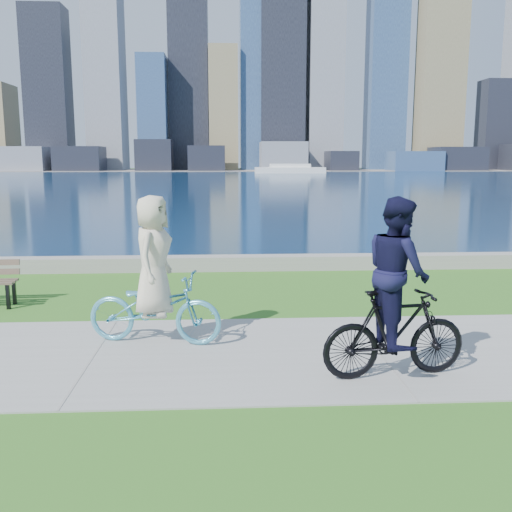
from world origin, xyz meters
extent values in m
plane|color=#2A6019|center=(0.00, 0.00, 0.00)|extent=(320.00, 320.00, 0.00)
cube|color=gray|center=(0.00, 0.00, 0.01)|extent=(80.00, 3.50, 0.02)
cube|color=gray|center=(0.00, 6.20, 0.17)|extent=(90.00, 0.50, 0.35)
cube|color=#0B2548|center=(0.00, 72.00, 0.00)|extent=(320.00, 131.00, 0.01)
cube|color=gray|center=(0.00, 130.00, 0.06)|extent=(320.00, 30.00, 0.12)
cube|color=slate|center=(-42.24, 120.56, 2.64)|extent=(11.97, 8.41, 5.27)
cube|color=black|center=(-29.36, 120.19, 2.66)|extent=(9.89, 8.57, 5.33)
cube|color=black|center=(-13.28, 120.63, 3.42)|extent=(7.85, 6.66, 6.84)
cube|color=black|center=(-1.75, 119.26, 2.75)|extent=(7.98, 6.37, 5.50)
cube|color=slate|center=(15.19, 120.60, 3.19)|extent=(10.12, 8.31, 6.38)
cube|color=black|center=(28.49, 122.04, 2.19)|extent=(6.38, 9.44, 4.38)
cube|color=navy|center=(44.49, 119.14, 2.16)|extent=(10.98, 8.37, 4.32)
cube|color=black|center=(54.58, 119.94, 2.64)|extent=(10.90, 8.64, 5.27)
cube|color=olive|center=(-50.77, 132.96, 9.92)|extent=(6.07, 10.55, 19.85)
cube|color=black|center=(-37.59, 128.00, 18.02)|extent=(9.27, 7.45, 36.05)
cube|color=slate|center=(-25.31, 131.55, 31.31)|extent=(8.11, 10.35, 62.61)
cube|color=navy|center=(-13.92, 127.64, 12.75)|extent=(6.36, 10.67, 25.50)
cube|color=olive|center=(2.02, 129.11, 14.05)|extent=(6.63, 7.61, 28.09)
cube|color=black|center=(15.77, 131.20, 26.61)|extent=(10.21, 10.28, 53.22)
cube|color=slate|center=(25.86, 131.27, 32.61)|extent=(7.89, 10.94, 65.22)
cube|color=navy|center=(41.19, 132.75, 26.82)|extent=(8.73, 7.60, 53.63)
cube|color=olive|center=(52.96, 128.41, 24.15)|extent=(10.12, 6.86, 48.29)
cube|color=black|center=(67.44, 129.21, 10.60)|extent=(7.55, 6.44, 21.19)
cube|color=black|center=(-6.00, 132.00, 38.00)|extent=(9.00, 9.00, 76.00)
cube|color=navy|center=(10.00, 131.00, 32.00)|extent=(8.00, 8.00, 64.00)
cube|color=white|center=(14.30, 99.55, 0.56)|extent=(13.03, 3.72, 1.12)
cube|color=white|center=(14.30, 99.55, 1.44)|extent=(7.44, 2.79, 0.65)
cube|color=black|center=(-2.13, 2.71, 0.23)|extent=(0.06, 0.06, 0.46)
cube|color=black|center=(-2.15, 3.08, 0.23)|extent=(0.06, 0.06, 0.46)
imported|color=#53ADCB|center=(0.79, 0.57, 0.55)|extent=(1.11, 2.12, 1.06)
imported|color=silver|center=(0.79, 0.57, 1.33)|extent=(0.73, 0.97, 1.76)
imported|color=black|center=(3.94, -0.96, 0.58)|extent=(0.78, 1.92, 1.12)
imported|color=black|center=(3.94, -0.96, 1.37)|extent=(0.80, 0.96, 1.83)
camera|label=1|loc=(1.83, -7.67, 2.72)|focal=40.00mm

